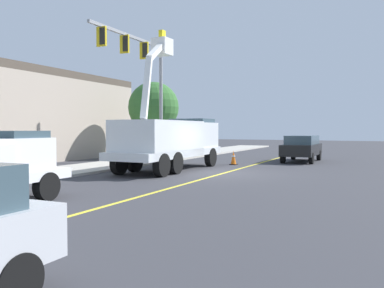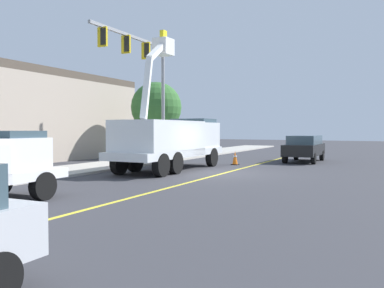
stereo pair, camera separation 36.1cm
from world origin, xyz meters
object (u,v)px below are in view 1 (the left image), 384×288
traffic_cone_mid_front (233,158)px  traffic_signal_mast (143,67)px  utility_bucket_truck (170,138)px  passing_minivan (302,147)px

traffic_cone_mid_front → traffic_signal_mast: traffic_signal_mast is taller
utility_bucket_truck → traffic_cone_mid_front: bearing=-21.8°
traffic_cone_mid_front → traffic_signal_mast: 7.66m
passing_minivan → traffic_cone_mid_front: passing_minivan is taller
utility_bucket_truck → traffic_signal_mast: 5.71m
traffic_cone_mid_front → traffic_signal_mast: bearing=113.7°
passing_minivan → traffic_cone_mid_front: (-4.28, 3.00, -0.57)m
passing_minivan → traffic_signal_mast: bearing=129.1°
utility_bucket_truck → traffic_signal_mast: (2.14, 3.23, 4.19)m
utility_bucket_truck → traffic_signal_mast: size_ratio=0.98×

